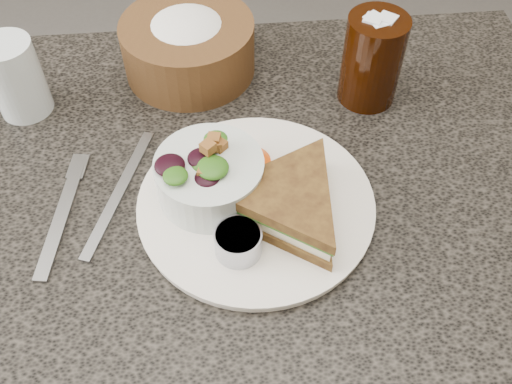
{
  "coord_description": "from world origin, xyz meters",
  "views": [
    {
      "loc": [
        0.01,
        -0.45,
        1.31
      ],
      "look_at": [
        0.04,
        -0.03,
        0.78
      ],
      "focal_mm": 40.0,
      "sensor_mm": 36.0,
      "label": 1
    }
  ],
  "objects_px": {
    "sandwich": "(287,203)",
    "bread_basket": "(188,39)",
    "water_glass": "(16,78)",
    "cola_glass": "(373,56)",
    "dining_table": "(229,324)",
    "dinner_plate": "(256,204)",
    "salad_bowl": "(209,172)",
    "dressing_ramekin": "(238,242)"
  },
  "relations": [
    {
      "from": "dining_table",
      "to": "water_glass",
      "type": "xyz_separation_m",
      "value": [
        -0.26,
        0.18,
        0.43
      ]
    },
    {
      "from": "salad_bowl",
      "to": "dressing_ramekin",
      "type": "bearing_deg",
      "value": -72.8
    },
    {
      "from": "salad_bowl",
      "to": "bread_basket",
      "type": "bearing_deg",
      "value": 94.74
    },
    {
      "from": "salad_bowl",
      "to": "water_glass",
      "type": "xyz_separation_m",
      "value": [
        -0.25,
        0.19,
        0.01
      ]
    },
    {
      "from": "dressing_ramekin",
      "to": "salad_bowl",
      "type": "bearing_deg",
      "value": 107.2
    },
    {
      "from": "dressing_ramekin",
      "to": "water_glass",
      "type": "distance_m",
      "value": 0.39
    },
    {
      "from": "water_glass",
      "to": "bread_basket",
      "type": "bearing_deg",
      "value": 15.59
    },
    {
      "from": "sandwich",
      "to": "salad_bowl",
      "type": "height_order",
      "value": "salad_bowl"
    },
    {
      "from": "sandwich",
      "to": "bread_basket",
      "type": "distance_m",
      "value": 0.32
    },
    {
      "from": "cola_glass",
      "to": "water_glass",
      "type": "height_order",
      "value": "cola_glass"
    },
    {
      "from": "sandwich",
      "to": "salad_bowl",
      "type": "relative_size",
      "value": 1.42
    },
    {
      "from": "bread_basket",
      "to": "dressing_ramekin",
      "type": "bearing_deg",
      "value": -81.94
    },
    {
      "from": "salad_bowl",
      "to": "bread_basket",
      "type": "height_order",
      "value": "bread_basket"
    },
    {
      "from": "dining_table",
      "to": "water_glass",
      "type": "relative_size",
      "value": 9.09
    },
    {
      "from": "salad_bowl",
      "to": "water_glass",
      "type": "bearing_deg",
      "value": 143.62
    },
    {
      "from": "dining_table",
      "to": "sandwich",
      "type": "bearing_deg",
      "value": -33.97
    },
    {
      "from": "dining_table",
      "to": "dressing_ramekin",
      "type": "distance_m",
      "value": 0.42
    },
    {
      "from": "salad_bowl",
      "to": "cola_glass",
      "type": "distance_m",
      "value": 0.29
    },
    {
      "from": "water_glass",
      "to": "dinner_plate",
      "type": "bearing_deg",
      "value": -33.93
    },
    {
      "from": "dinner_plate",
      "to": "sandwich",
      "type": "bearing_deg",
      "value": -35.84
    },
    {
      "from": "salad_bowl",
      "to": "dressing_ramekin",
      "type": "distance_m",
      "value": 0.09
    },
    {
      "from": "dining_table",
      "to": "dressing_ramekin",
      "type": "height_order",
      "value": "dressing_ramekin"
    },
    {
      "from": "salad_bowl",
      "to": "dining_table",
      "type": "bearing_deg",
      "value": 44.63
    },
    {
      "from": "sandwich",
      "to": "water_glass",
      "type": "height_order",
      "value": "water_glass"
    },
    {
      "from": "dressing_ramekin",
      "to": "cola_glass",
      "type": "xyz_separation_m",
      "value": [
        0.2,
        0.26,
        0.04
      ]
    },
    {
      "from": "bread_basket",
      "to": "cola_glass",
      "type": "relative_size",
      "value": 1.38
    },
    {
      "from": "sandwich",
      "to": "bread_basket",
      "type": "xyz_separation_m",
      "value": [
        -0.11,
        0.3,
        0.02
      ]
    },
    {
      "from": "bread_basket",
      "to": "water_glass",
      "type": "height_order",
      "value": "same"
    },
    {
      "from": "cola_glass",
      "to": "water_glass",
      "type": "bearing_deg",
      "value": 177.89
    },
    {
      "from": "sandwich",
      "to": "salad_bowl",
      "type": "xyz_separation_m",
      "value": [
        -0.09,
        0.04,
        0.01
      ]
    },
    {
      "from": "dining_table",
      "to": "dinner_plate",
      "type": "height_order",
      "value": "dinner_plate"
    },
    {
      "from": "dining_table",
      "to": "salad_bowl",
      "type": "xyz_separation_m",
      "value": [
        -0.01,
        -0.01,
        0.42
      ]
    },
    {
      "from": "dinner_plate",
      "to": "sandwich",
      "type": "height_order",
      "value": "sandwich"
    },
    {
      "from": "dining_table",
      "to": "salad_bowl",
      "type": "distance_m",
      "value": 0.43
    },
    {
      "from": "bread_basket",
      "to": "water_glass",
      "type": "bearing_deg",
      "value": -164.41
    },
    {
      "from": "water_glass",
      "to": "dressing_ramekin",
      "type": "bearing_deg",
      "value": -44.38
    },
    {
      "from": "bread_basket",
      "to": "salad_bowl",
      "type": "bearing_deg",
      "value": -85.26
    },
    {
      "from": "sandwich",
      "to": "cola_glass",
      "type": "xyz_separation_m",
      "value": [
        0.14,
        0.21,
        0.03
      ]
    },
    {
      "from": "dining_table",
      "to": "dinner_plate",
      "type": "bearing_deg",
      "value": -32.48
    },
    {
      "from": "cola_glass",
      "to": "water_glass",
      "type": "distance_m",
      "value": 0.49
    },
    {
      "from": "dining_table",
      "to": "water_glass",
      "type": "distance_m",
      "value": 0.53
    },
    {
      "from": "dinner_plate",
      "to": "cola_glass",
      "type": "bearing_deg",
      "value": 46.91
    }
  ]
}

